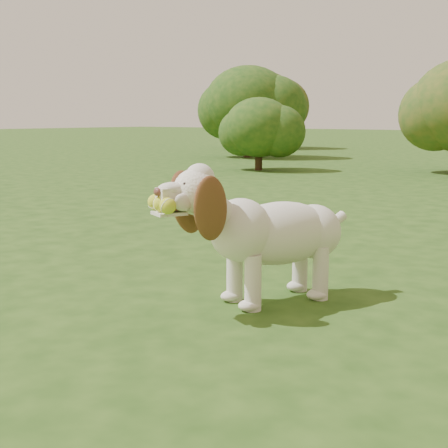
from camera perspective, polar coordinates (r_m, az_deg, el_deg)
The scene contains 5 objects.
ground at distance 2.79m, azimuth -2.37°, elevation -8.68°, with size 80.00×80.00×0.00m, color #214012.
dog at distance 2.95m, azimuth 3.62°, elevation -0.39°, with size 0.65×1.00×0.68m.
shrub_a at distance 10.48m, azimuth 3.21°, elevation 8.81°, with size 1.17×1.17×1.21m.
shrub_e at distance 13.84m, azimuth 2.23°, elevation 10.94°, with size 1.92×1.92×1.99m.
shrub_g at distance 18.02m, azimuth 3.27°, elevation 11.03°, with size 2.11×2.11×2.19m.
Camera 1 is at (1.69, -2.03, 0.88)m, focal length 50.00 mm.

